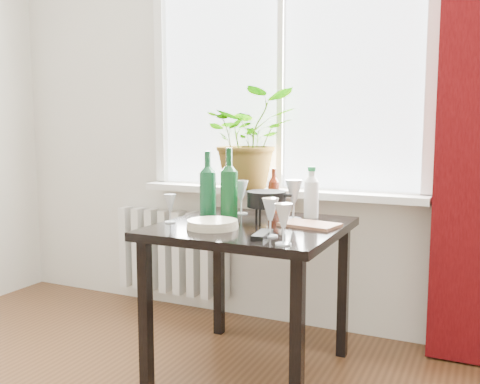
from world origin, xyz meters
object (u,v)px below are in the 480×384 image
at_px(table, 251,243).
at_px(tv_remote, 262,235).
at_px(wineglass_front_right, 270,217).
at_px(wineglass_front_left, 170,208).
at_px(wine_bottle_left, 208,185).
at_px(cutting_board, 310,225).
at_px(wineglass_back_left, 241,197).
at_px(fondue_pot, 267,206).
at_px(wineglass_far_right, 283,224).
at_px(wineglass_back_center, 294,199).
at_px(plate_stack, 213,224).
at_px(potted_plant, 249,139).
at_px(bottle_amber, 274,190).
at_px(cleaning_bottle, 311,192).
at_px(wine_bottle_right, 229,184).
at_px(radiator, 172,252).

bearing_deg(table, tv_remote, -56.80).
relative_size(wineglass_front_right, wineglass_front_left, 1.19).
distance_m(wine_bottle_left, cutting_board, 0.55).
relative_size(wineglass_back_left, fondue_pot, 0.83).
relative_size(wineglass_far_right, cutting_board, 0.64).
relative_size(wineglass_back_center, plate_stack, 0.86).
bearing_deg(potted_plant, wine_bottle_left, -90.46).
bearing_deg(plate_stack, tv_remote, -15.00).
bearing_deg(bottle_amber, tv_remote, -72.67).
bearing_deg(tv_remote, fondue_pot, 101.53).
bearing_deg(cleaning_bottle, wine_bottle_right, -143.31).
relative_size(potted_plant, wineglass_far_right, 3.39).
relative_size(wine_bottle_left, wineglass_back_left, 1.90).
xyz_separation_m(wine_bottle_left, wineglass_far_right, (0.55, -0.39, -0.09)).
bearing_deg(wineglass_back_left, wine_bottle_left, -111.78).
relative_size(wine_bottle_right, plate_stack, 1.53).
height_order(wineglass_back_left, tv_remote, wineglass_back_left).
xyz_separation_m(wineglass_front_left, plate_stack, (0.26, -0.04, -0.05)).
height_order(cleaning_bottle, fondue_pot, cleaning_bottle).
bearing_deg(wine_bottle_left, table, -8.47).
relative_size(wineglass_far_right, plate_stack, 0.71).
distance_m(wineglass_back_left, cutting_board, 0.48).
height_order(wineglass_far_right, wineglass_back_left, wineglass_back_left).
bearing_deg(wine_bottle_right, cutting_board, 3.64).
bearing_deg(plate_stack, fondue_pot, 59.85).
bearing_deg(wineglass_front_left, tv_remote, -12.25).
relative_size(bottle_amber, cleaning_bottle, 0.94).
height_order(wineglass_back_left, wineglass_front_left, wineglass_back_left).
bearing_deg(wine_bottle_right, wineglass_back_center, 32.21).
distance_m(table, bottle_amber, 0.43).
bearing_deg(radiator, fondue_pot, -30.89).
bearing_deg(bottle_amber, potted_plant, 142.04).
bearing_deg(wineglass_back_left, cutting_board, -22.15).
relative_size(potted_plant, plate_stack, 2.40).
relative_size(plate_stack, cutting_board, 0.91).
bearing_deg(potted_plant, tv_remote, -62.29).
height_order(potted_plant, fondue_pot, potted_plant).
relative_size(radiator, wineglass_front_left, 5.60).
relative_size(table, fondue_pot, 3.81).
bearing_deg(fondue_pot, wineglass_back_center, 49.41).
relative_size(potted_plant, wine_bottle_right, 1.56).
distance_m(wineglass_back_center, wineglass_back_left, 0.31).
height_order(wine_bottle_left, wineglass_front_right, wine_bottle_left).
bearing_deg(potted_plant, bottle_amber, -37.96).
bearing_deg(wineglass_back_left, wineglass_back_center, -5.72).
relative_size(fondue_pot, tv_remote, 1.24).
distance_m(plate_stack, fondue_pot, 0.32).
bearing_deg(potted_plant, table, -65.00).
distance_m(table, wineglass_back_center, 0.33).
xyz_separation_m(wine_bottle_right, wineglass_front_left, (-0.23, -0.18, -0.11)).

